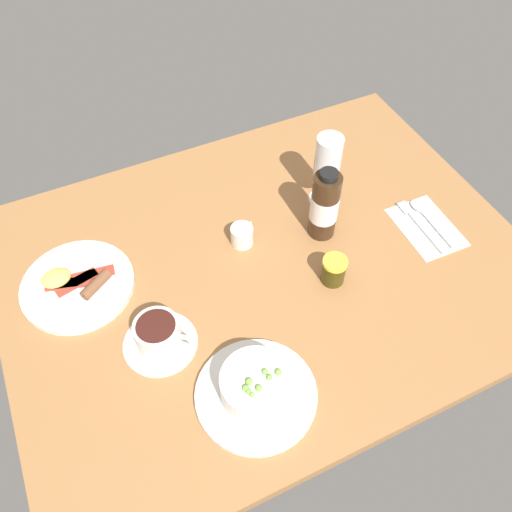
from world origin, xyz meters
TOP-DOWN VIEW (x-y plane):
  - ground_plane at (0.00, 0.00)cm, footprint 110.00×84.00cm
  - porridge_bowl at (-14.82, -26.06)cm, footprint 21.85×21.85cm
  - cutlery_setting at (37.21, -5.58)cm, footprint 12.25×17.20cm
  - coffee_cup at (-26.75, -8.78)cm, footprint 14.24×14.24cm
  - creamer_jug at (-2.19, 7.72)cm, footprint 5.98×4.96cm
  - wine_glass at (20.36, 11.75)cm, footprint 6.67×6.67cm
  - jam_jar at (10.53, -9.52)cm, footprint 5.10×5.10cm
  - sauce_bottle_brown at (14.98, 3.08)cm, footprint 6.07×6.07cm
  - breakfast_plate at (-37.95, 11.13)cm, footprint 23.08×23.08cm

SIDE VIEW (x-z plane):
  - ground_plane at x=0.00cm, z-range -3.00..0.00cm
  - cutlery_setting at x=37.21cm, z-range -0.18..0.72cm
  - breakfast_plate at x=-37.95cm, z-range -0.90..2.80cm
  - creamer_jug at x=-2.19cm, z-range -0.24..4.96cm
  - coffee_cup at x=-26.75cm, z-range -0.26..6.44cm
  - jam_jar at x=10.53cm, z-range 0.04..6.25cm
  - porridge_bowl at x=-14.82cm, z-range -0.73..7.29cm
  - sauce_bottle_brown at x=14.98cm, z-range -0.57..17.19cm
  - wine_glass at x=20.36cm, z-range 3.18..21.11cm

